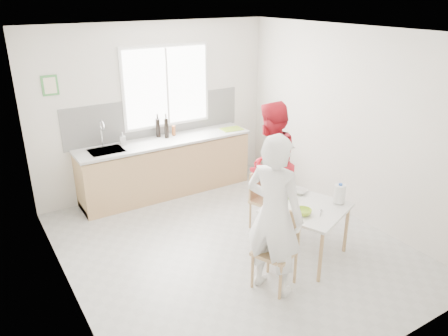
# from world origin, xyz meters

# --- Properties ---
(ground) EXTENTS (4.50, 4.50, 0.00)m
(ground) POSITION_xyz_m (0.00, 0.00, 0.00)
(ground) COLOR #B7B7B2
(ground) RESTS_ON ground
(room_shell) EXTENTS (4.50, 4.50, 4.50)m
(room_shell) POSITION_xyz_m (0.00, 0.00, 1.64)
(room_shell) COLOR silver
(room_shell) RESTS_ON ground
(window) EXTENTS (1.50, 0.06, 1.30)m
(window) POSITION_xyz_m (0.20, 2.23, 1.70)
(window) COLOR white
(window) RESTS_ON room_shell
(backsplash) EXTENTS (3.00, 0.02, 0.65)m
(backsplash) POSITION_xyz_m (0.00, 2.24, 1.23)
(backsplash) COLOR white
(backsplash) RESTS_ON room_shell
(picture_frame) EXTENTS (0.22, 0.03, 0.28)m
(picture_frame) POSITION_xyz_m (-1.55, 2.23, 1.90)
(picture_frame) COLOR #459849
(picture_frame) RESTS_ON room_shell
(kitchen_counter) EXTENTS (2.84, 0.64, 1.37)m
(kitchen_counter) POSITION_xyz_m (-0.00, 1.95, 0.42)
(kitchen_counter) COLOR tan
(kitchen_counter) RESTS_ON ground
(dining_table) EXTENTS (1.16, 1.16, 0.68)m
(dining_table) POSITION_xyz_m (0.66, -0.65, 0.61)
(dining_table) COLOR white
(dining_table) RESTS_ON ground
(chair_left) EXTENTS (0.54, 0.54, 0.89)m
(chair_left) POSITION_xyz_m (0.03, -0.91, 0.49)
(chair_left) COLOR tan
(chair_left) RESTS_ON ground
(chair_far) EXTENTS (0.50, 0.50, 0.82)m
(chair_far) POSITION_xyz_m (0.68, 0.23, 0.45)
(chair_far) COLOR tan
(chair_far) RESTS_ON ground
(person_white) EXTENTS (0.66, 0.78, 1.82)m
(person_white) POSITION_xyz_m (-0.08, -0.96, 0.91)
(person_white) COLOR white
(person_white) RESTS_ON ground
(person_red) EXTENTS (1.06, 0.95, 1.78)m
(person_red) POSITION_xyz_m (0.79, 0.25, 0.89)
(person_red) COLOR red
(person_red) RESTS_ON ground
(bowl_green) EXTENTS (0.27, 0.27, 0.06)m
(bowl_green) POSITION_xyz_m (0.50, -0.77, 0.71)
(bowl_green) COLOR #9BC72E
(bowl_green) RESTS_ON dining_table
(bowl_white) EXTENTS (0.27, 0.27, 0.05)m
(bowl_white) POSITION_xyz_m (0.84, -0.31, 0.71)
(bowl_white) COLOR silver
(bowl_white) RESTS_ON dining_table
(milk_jug) EXTENTS (0.19, 0.14, 0.25)m
(milk_jug) POSITION_xyz_m (1.07, -0.79, 0.82)
(milk_jug) COLOR white
(milk_jug) RESTS_ON dining_table
(green_box) EXTENTS (0.13, 0.13, 0.09)m
(green_box) POSITION_xyz_m (0.65, -0.35, 0.73)
(green_box) COLOR #82D932
(green_box) RESTS_ON dining_table
(spoon) EXTENTS (0.13, 0.12, 0.01)m
(spoon) POSITION_xyz_m (0.67, -0.89, 0.69)
(spoon) COLOR #A5A5AA
(spoon) RESTS_ON dining_table
(cutting_board) EXTENTS (0.37, 0.28, 0.01)m
(cutting_board) POSITION_xyz_m (1.20, 1.86, 0.93)
(cutting_board) COLOR #8FB82A
(cutting_board) RESTS_ON kitchen_counter
(wine_bottle_a) EXTENTS (0.07, 0.07, 0.32)m
(wine_bottle_a) POSITION_xyz_m (0.07, 2.03, 1.08)
(wine_bottle_a) COLOR black
(wine_bottle_a) RESTS_ON kitchen_counter
(wine_bottle_b) EXTENTS (0.07, 0.07, 0.30)m
(wine_bottle_b) POSITION_xyz_m (-0.02, 2.14, 1.07)
(wine_bottle_b) COLOR black
(wine_bottle_b) RESTS_ON kitchen_counter
(jar_amber) EXTENTS (0.06, 0.06, 0.16)m
(jar_amber) POSITION_xyz_m (0.22, 2.08, 1.00)
(jar_amber) COLOR #974C20
(jar_amber) RESTS_ON kitchen_counter
(soap_bottle) EXTENTS (0.11, 0.11, 0.19)m
(soap_bottle) POSITION_xyz_m (-0.64, 2.08, 1.02)
(soap_bottle) COLOR #999999
(soap_bottle) RESTS_ON kitchen_counter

